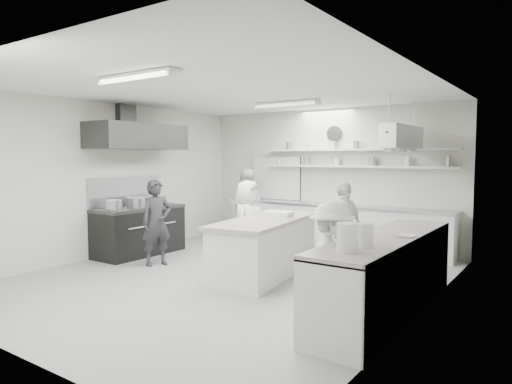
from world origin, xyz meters
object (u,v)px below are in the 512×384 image
Objects in this scene: back_counter at (332,227)px; stove at (139,232)px; cook_back at (246,205)px; prep_island at (265,248)px; right_counter at (386,276)px; cook_stove at (157,223)px.

stove is at bearing -136.01° from back_counter.
cook_back is at bearing -167.92° from back_counter.
cook_back is (-2.04, 2.27, 0.40)m from prep_island.
cook_back reaches higher than stove.
right_counter reaches higher than prep_island.
cook_stove reaches higher than stove.
right_counter is at bearing -6.52° from stove.
stove is at bearing 48.34° from cook_back.
stove is 1.14m from cook_stove.
prep_island is (-2.29, 0.71, -0.03)m from right_counter.
back_counter is (2.90, 2.80, 0.01)m from stove.
cook_back is at bearing 68.80° from stove.
cook_stove reaches higher than back_counter.
right_counter is 2.14× the size of cook_stove.
stove reaches higher than prep_island.
stove is 0.75× the size of prep_island.
stove is at bearing 173.48° from right_counter.
cook_back is at bearing 145.48° from right_counter.
cook_stove is at bearing -173.08° from prep_island.
stove is at bearing 85.71° from cook_stove.
cook_stove is 2.83m from cook_back.
cook_stove is at bearing 177.97° from right_counter.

